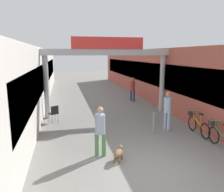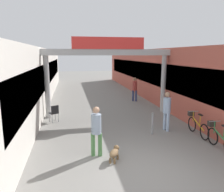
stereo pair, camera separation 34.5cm
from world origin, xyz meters
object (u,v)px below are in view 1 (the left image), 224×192
pedestrian_with_dog (100,128)px  dog_on_leash (119,152)px  pedestrian_carrying_crate (133,88)px  bicycle_green_nearest (221,136)px  bicycle_orange_second (197,124)px  cafe_chair_black_nearer (54,112)px  pedestrian_companion (167,108)px  bollard_post_metal (154,123)px

pedestrian_with_dog → dog_on_leash: bearing=-40.7°
pedestrian_carrying_crate → bicycle_green_nearest: pedestrian_carrying_crate is taller
dog_on_leash → bicycle_orange_second: 4.31m
cafe_chair_black_nearer → pedestrian_with_dog: bearing=-68.2°
pedestrian_companion → bicycle_orange_second: 1.44m
pedestrian_carrying_crate → bollard_post_metal: (-1.22, -6.73, -0.52)m
bicycle_orange_second → bollard_post_metal: 1.91m
pedestrian_companion → pedestrian_carrying_crate: 6.41m
pedestrian_companion → cafe_chair_black_nearer: pedestrian_companion is taller
bicycle_orange_second → cafe_chair_black_nearer: (-6.18, 2.99, 0.10)m
pedestrian_carrying_crate → bollard_post_metal: size_ratio=1.80×
bicycle_orange_second → cafe_chair_black_nearer: bearing=154.2°
pedestrian_carrying_crate → bicycle_orange_second: (0.65, -7.15, -0.58)m
bicycle_orange_second → bollard_post_metal: (-1.86, 0.42, 0.06)m
pedestrian_carrying_crate → cafe_chair_black_nearer: size_ratio=1.98×
bollard_post_metal → cafe_chair_black_nearer: 5.02m
bollard_post_metal → pedestrian_carrying_crate: bearing=79.7°
pedestrian_carrying_crate → dog_on_leash: bearing=-110.7°
pedestrian_companion → bollard_post_metal: pedestrian_companion is taller
bollard_post_metal → cafe_chair_black_nearer: bollard_post_metal is taller
pedestrian_companion → pedestrian_carrying_crate: bearing=86.2°
pedestrian_companion → bollard_post_metal: bearing=-157.5°
dog_on_leash → bicycle_green_nearest: 3.96m
dog_on_leash → bicycle_orange_second: bicycle_orange_second is taller
dog_on_leash → cafe_chair_black_nearer: (-2.21, 4.64, 0.26)m
bicycle_orange_second → cafe_chair_black_nearer: size_ratio=1.90×
pedestrian_carrying_crate → bollard_post_metal: pedestrian_carrying_crate is taller
pedestrian_companion → bicycle_orange_second: bearing=-35.1°
dog_on_leash → bicycle_orange_second: bearing=22.6°
pedestrian_companion → bicycle_orange_second: (1.07, -0.75, -0.60)m
pedestrian_with_dog → pedestrian_carrying_crate: bearing=65.2°
pedestrian_with_dog → bollard_post_metal: size_ratio=1.78×
pedestrian_with_dog → bollard_post_metal: bearing=31.5°
cafe_chair_black_nearer → bicycle_orange_second: bearing=-25.8°
bicycle_orange_second → pedestrian_carrying_crate: bearing=95.2°
pedestrian_carrying_crate → bicycle_green_nearest: size_ratio=1.04×
pedestrian_carrying_crate → bollard_post_metal: 6.86m
pedestrian_companion → dog_on_leash: 3.84m
pedestrian_with_dog → bicycle_green_nearest: pedestrian_with_dog is taller
dog_on_leash → pedestrian_companion: bearing=39.6°
bicycle_orange_second → dog_on_leash: bearing=-157.4°
dog_on_leash → bollard_post_metal: (2.11, 2.07, 0.22)m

